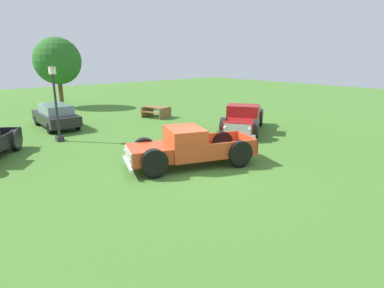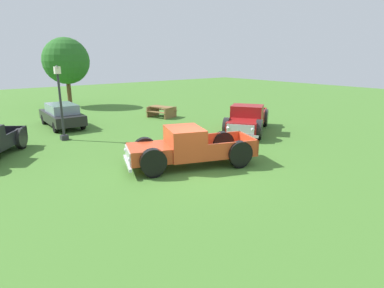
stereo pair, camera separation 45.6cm
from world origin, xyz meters
TOP-DOWN VIEW (x-y plane):
  - ground_plane at (0.00, 0.00)m, footprint 80.00×80.00m
  - pickup_truck_foreground at (-0.14, 0.64)m, footprint 5.51×3.54m
  - pickup_truck_behind_left at (6.26, 3.10)m, footprint 5.35×4.45m
  - sedan_distant_a at (-1.60, 11.39)m, footprint 1.96×4.42m
  - lamp_post_near at (-2.58, 7.98)m, footprint 0.36×0.36m
  - picnic_table at (5.12, 10.34)m, footprint 2.00×2.19m
  - oak_tree_east at (1.63, 19.77)m, footprint 3.92×3.92m

SIDE VIEW (x-z plane):
  - ground_plane at x=0.00m, z-range 0.00..0.00m
  - picnic_table at x=5.12m, z-range 0.10..0.88m
  - pickup_truck_foreground at x=-0.14m, z-range -0.04..1.55m
  - pickup_truck_behind_left at x=6.26m, z-range -0.04..1.56m
  - sedan_distant_a at x=-1.60m, z-range 0.04..1.49m
  - lamp_post_near at x=-2.58m, z-range 0.10..3.97m
  - oak_tree_east at x=1.63m, z-range 0.96..6.82m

